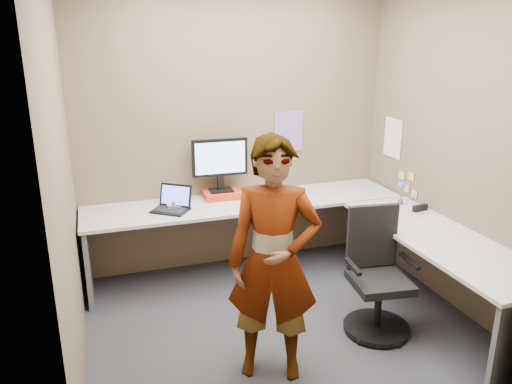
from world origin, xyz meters
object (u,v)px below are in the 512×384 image
object	(u,v)px
monitor	(220,161)
person	(274,261)
desk	(314,232)
office_chair	(376,283)

from	to	relation	value
monitor	person	size ratio (longest dim) A/B	0.32
desk	office_chair	size ratio (longest dim) A/B	3.11
monitor	office_chair	bearing A→B (deg)	-57.72
desk	person	size ratio (longest dim) A/B	1.81
office_chair	monitor	bearing A→B (deg)	128.40
office_chair	person	xyz separation A→B (m)	(-0.94, -0.24, 0.43)
monitor	person	distance (m)	1.69
office_chair	person	distance (m)	1.06
desk	monitor	bearing A→B (deg)	128.76
monitor	office_chair	xyz separation A→B (m)	(0.86, -1.43, -0.70)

